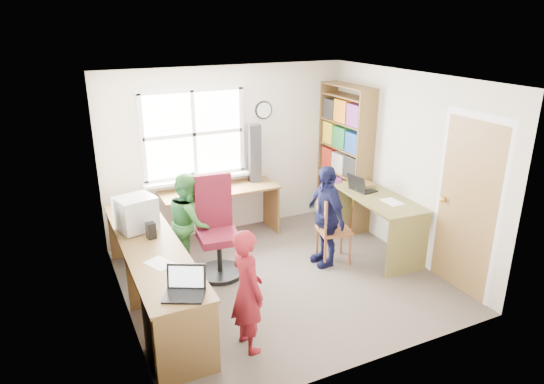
# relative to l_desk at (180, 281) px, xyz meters

# --- Properties ---
(room) EXTENTS (3.64, 3.44, 2.44)m
(room) POSITION_rel_l_desk_xyz_m (1.32, 0.38, 0.76)
(room) COLOR #4F453E
(room) RESTS_ON ground
(l_desk) EXTENTS (2.38, 2.95, 0.75)m
(l_desk) POSITION_rel_l_desk_xyz_m (0.00, 0.00, 0.00)
(l_desk) COLOR brown
(l_desk) RESTS_ON ground
(right_desk) EXTENTS (0.72, 1.41, 0.79)m
(right_desk) POSITION_rel_l_desk_xyz_m (2.81, 0.40, 0.12)
(right_desk) COLOR olive
(right_desk) RESTS_ON ground
(bookshelf) EXTENTS (0.30, 1.02, 2.10)m
(bookshelf) POSITION_rel_l_desk_xyz_m (2.96, 1.47, 0.55)
(bookshelf) COLOR brown
(bookshelf) RESTS_ON ground
(swivel_chair) EXTENTS (0.63, 0.63, 1.24)m
(swivel_chair) POSITION_rel_l_desk_xyz_m (0.69, 0.80, 0.08)
(swivel_chair) COLOR black
(swivel_chair) RESTS_ON ground
(wooden_chair) EXTENTS (0.47, 0.47, 0.91)m
(wooden_chair) POSITION_rel_l_desk_xyz_m (2.07, 0.44, 0.04)
(wooden_chair) COLOR brown
(wooden_chair) RESTS_ON ground
(crt_monitor) EXTENTS (0.47, 0.44, 0.39)m
(crt_monitor) POSITION_rel_l_desk_xyz_m (-0.24, 0.81, 0.49)
(crt_monitor) COLOR silver
(crt_monitor) RESTS_ON l_desk
(laptop_left) EXTENTS (0.44, 0.41, 0.24)m
(laptop_left) POSITION_rel_l_desk_xyz_m (-0.13, -0.72, 0.35)
(laptop_left) COLOR black
(laptop_left) RESTS_ON l_desk
(laptop_right) EXTENTS (0.32, 0.37, 0.23)m
(laptop_right) POSITION_rel_l_desk_xyz_m (2.72, 0.71, 0.39)
(laptop_right) COLOR black
(laptop_right) RESTS_ON right_desk
(speaker_a) EXTENTS (0.10, 0.10, 0.18)m
(speaker_a) POSITION_rel_l_desk_xyz_m (-0.15, 0.52, 0.38)
(speaker_a) COLOR black
(speaker_a) RESTS_ON l_desk
(speaker_b) EXTENTS (0.09, 0.09, 0.17)m
(speaker_b) POSITION_rel_l_desk_xyz_m (-0.21, 1.06, 0.38)
(speaker_b) COLOR black
(speaker_b) RESTS_ON l_desk
(cd_tower) EXTENTS (0.19, 0.17, 0.84)m
(cd_tower) POSITION_rel_l_desk_xyz_m (1.64, 1.81, 0.71)
(cd_tower) COLOR black
(cd_tower) RESTS_ON l_desk
(game_box) EXTENTS (0.35, 0.35, 0.06)m
(game_box) POSITION_rel_l_desk_xyz_m (2.83, 0.84, 0.36)
(game_box) COLOR red
(game_box) RESTS_ON right_desk
(paper_a) EXTENTS (0.30, 0.34, 0.00)m
(paper_a) POSITION_rel_l_desk_xyz_m (-0.21, -0.09, 0.30)
(paper_a) COLOR white
(paper_a) RESTS_ON l_desk
(paper_b) EXTENTS (0.19, 0.28, 0.00)m
(paper_b) POSITION_rel_l_desk_xyz_m (2.84, 0.18, 0.33)
(paper_b) COLOR white
(paper_b) RESTS_ON right_desk
(potted_plant) EXTENTS (0.19, 0.16, 0.33)m
(potted_plant) POSITION_rel_l_desk_xyz_m (0.62, 1.68, 0.46)
(potted_plant) COLOR #2B6B39
(potted_plant) RESTS_ON l_desk
(person_red) EXTENTS (0.33, 0.47, 1.24)m
(person_red) POSITION_rel_l_desk_xyz_m (0.45, -0.72, 0.16)
(person_red) COLOR maroon
(person_red) RESTS_ON ground
(person_green) EXTENTS (0.59, 0.69, 1.27)m
(person_green) POSITION_rel_l_desk_xyz_m (0.41, 1.02, 0.18)
(person_green) COLOR #33772F
(person_green) RESTS_ON ground
(person_navy) EXTENTS (0.33, 0.77, 1.31)m
(person_navy) POSITION_rel_l_desk_xyz_m (2.00, 0.43, 0.20)
(person_navy) COLOR #13153C
(person_navy) RESTS_ON ground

